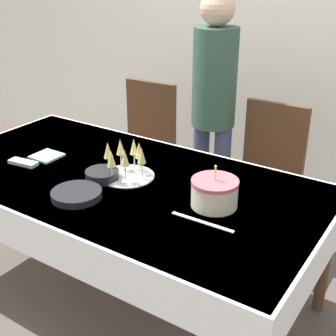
{
  "coord_description": "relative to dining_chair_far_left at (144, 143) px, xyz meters",
  "views": [
    {
      "loc": [
        1.41,
        -1.68,
        1.79
      ],
      "look_at": [
        0.29,
        0.02,
        0.86
      ],
      "focal_mm": 50.0,
      "sensor_mm": 36.0,
      "label": 1
    }
  ],
  "objects": [
    {
      "name": "ground_plane",
      "position": [
        0.48,
        -0.86,
        -0.53
      ],
      "size": [
        12.0,
        12.0,
        0.0
      ],
      "primitive_type": "plane",
      "color": "#564C47"
    },
    {
      "name": "wall_back",
      "position": [
        0.48,
        0.83,
        0.82
      ],
      "size": [
        8.0,
        0.05,
        2.7
      ],
      "color": "silver",
      "rests_on": "ground_plane"
    },
    {
      "name": "dining_table",
      "position": [
        0.48,
        -0.86,
        0.1
      ],
      "size": [
        2.12,
        1.09,
        0.74
      ],
      "color": "white",
      "rests_on": "ground_plane"
    },
    {
      "name": "dining_chair_far_left",
      "position": [
        0.0,
        0.0,
        0.0
      ],
      "size": [
        0.45,
        0.45,
        0.97
      ],
      "color": "#51331E",
      "rests_on": "ground_plane"
    },
    {
      "name": "dining_chair_far_right",
      "position": [
        0.95,
        0.0,
        0.0
      ],
      "size": [
        0.43,
        0.43,
        0.97
      ],
      "color": "#51331E",
      "rests_on": "ground_plane"
    },
    {
      "name": "birthday_cake",
      "position": [
        1.03,
        -0.86,
        0.27
      ],
      "size": [
        0.22,
        0.22,
        0.2
      ],
      "color": "beige",
      "rests_on": "dining_table"
    },
    {
      "name": "champagne_tray",
      "position": [
        0.5,
        -0.83,
        0.3
      ],
      "size": [
        0.28,
        0.28,
        0.18
      ],
      "color": "silver",
      "rests_on": "dining_table"
    },
    {
      "name": "plate_stack_main",
      "position": [
        0.44,
        -1.14,
        0.22
      ],
      "size": [
        0.24,
        0.24,
        0.03
      ],
      "color": "black",
      "rests_on": "dining_table"
    },
    {
      "name": "plate_stack_dessert",
      "position": [
        0.42,
        -0.93,
        0.23
      ],
      "size": [
        0.17,
        0.17,
        0.05
      ],
      "color": "black",
      "rests_on": "dining_table"
    },
    {
      "name": "cake_knife",
      "position": [
        1.06,
        -1.01,
        0.2
      ],
      "size": [
        0.3,
        0.02,
        0.0
      ],
      "color": "silver",
      "rests_on": "dining_table"
    },
    {
      "name": "fork_pile",
      "position": [
        -0.07,
        -1.02,
        0.21
      ],
      "size": [
        0.18,
        0.08,
        0.02
      ],
      "color": "silver",
      "rests_on": "dining_table"
    },
    {
      "name": "napkin_pile",
      "position": [
        -0.04,
        -0.88,
        0.21
      ],
      "size": [
        0.15,
        0.15,
        0.01
      ],
      "color": "#8CC6E0",
      "rests_on": "dining_table"
    },
    {
      "name": "person_standing",
      "position": [
        0.55,
        0.02,
        0.43
      ],
      "size": [
        0.28,
        0.28,
        1.61
      ],
      "color": "#3F4C72",
      "rests_on": "ground_plane"
    }
  ]
}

